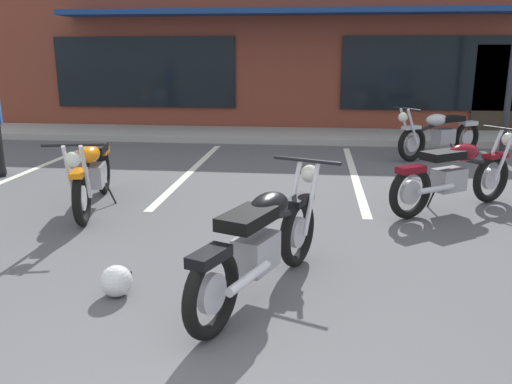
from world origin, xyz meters
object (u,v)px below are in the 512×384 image
Objects in this scene: motorcycle_foreground_classic at (263,241)px; motorcycle_red_sportbike at (455,174)px; motorcycle_silver_naked at (440,133)px; helmet_on_pavement at (116,281)px; motorcycle_blue_standard at (92,173)px.

motorcycle_foreground_classic and motorcycle_red_sportbike have the same top height.
motorcycle_silver_naked is 6.98× the size of helmet_on_pavement.
motorcycle_blue_standard is (-4.51, -0.43, 0.00)m from motorcycle_red_sportbike.
motorcycle_blue_standard is (-5.09, -3.91, 0.00)m from motorcycle_silver_naked.
motorcycle_red_sportbike is 4.36m from helmet_on_pavement.
motorcycle_blue_standard is at bearing -174.50° from motorcycle_red_sportbike.
helmet_on_pavement is (-1.17, -0.16, -0.33)m from motorcycle_foreground_classic.
motorcycle_red_sportbike reaches higher than helmet_on_pavement.
motorcycle_silver_naked is at bearing 80.62° from motorcycle_red_sportbike.
helmet_on_pavement is at bearing -172.14° from motorcycle_foreground_classic.
motorcycle_blue_standard is at bearing 136.90° from motorcycle_foreground_classic.
motorcycle_red_sportbike is 0.87× the size of motorcycle_blue_standard.
motorcycle_blue_standard is 8.01× the size of helmet_on_pavement.
motorcycle_foreground_classic is at bearing -43.10° from motorcycle_blue_standard.
motorcycle_red_sportbike is at bearing 5.50° from motorcycle_blue_standard.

